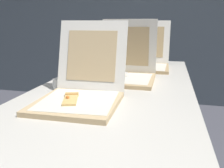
% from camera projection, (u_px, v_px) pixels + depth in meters
% --- Properties ---
extents(wall_back, '(10.00, 0.10, 2.60)m').
position_uv_depth(wall_back, '(149.00, 6.00, 3.14)').
color(wall_back, '#4C5660').
rests_on(wall_back, ground).
extents(table, '(0.87, 2.08, 0.74)m').
position_uv_depth(table, '(115.00, 95.00, 1.37)').
color(table, beige).
rests_on(table, ground).
extents(pizza_box_front, '(0.37, 0.47, 0.37)m').
position_uv_depth(pizza_box_front, '(81.00, 91.00, 1.10)').
color(pizza_box_front, tan).
rests_on(pizza_box_front, table).
extents(pizza_box_middle, '(0.36, 0.37, 0.38)m').
position_uv_depth(pizza_box_middle, '(126.00, 71.00, 1.52)').
color(pizza_box_middle, tan).
rests_on(pizza_box_middle, table).
extents(pizza_box_back, '(0.37, 0.45, 0.38)m').
position_uv_depth(pizza_box_back, '(146.00, 61.00, 1.92)').
color(pizza_box_back, tan).
rests_on(pizza_box_back, table).
extents(cup_white_near_center, '(0.06, 0.06, 0.06)m').
position_uv_depth(cup_white_near_center, '(59.00, 84.00, 1.32)').
color(cup_white_near_center, white).
rests_on(cup_white_near_center, table).
extents(cup_white_mid, '(0.06, 0.06, 0.06)m').
position_uv_depth(cup_white_mid, '(73.00, 79.00, 1.42)').
color(cup_white_mid, white).
rests_on(cup_white_mid, table).
extents(cup_white_far, '(0.06, 0.06, 0.06)m').
position_uv_depth(cup_white_far, '(99.00, 69.00, 1.75)').
color(cup_white_far, white).
rests_on(cup_white_far, table).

